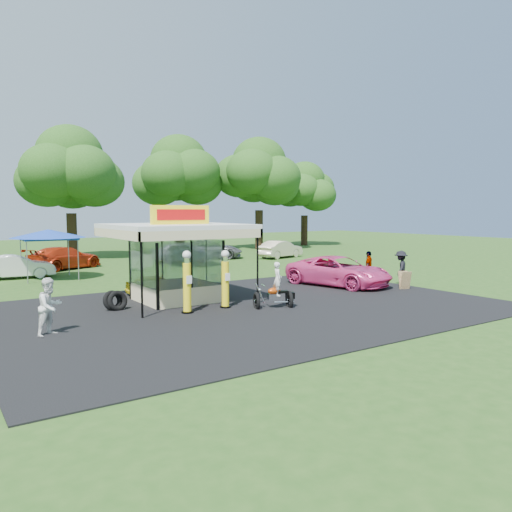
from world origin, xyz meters
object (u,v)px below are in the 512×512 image
object	(u,v)px
gas_station_kiosk	(176,261)
pink_sedan	(339,271)
bg_car_e	(280,249)
gas_pump_left	(187,284)
spectator_west	(50,307)
a_frame_sign	(405,280)
spectator_east_a	(401,268)
motorcycle	(276,290)
spectator_east_b	(369,267)
bg_car_b	(64,258)
tent_west	(48,234)
bg_car_c	(182,252)
bg_car_a	(16,267)
bg_car_d	(209,249)
gas_pump_right	(225,281)
tent_east	(185,230)
kiosk_car	(156,284)

from	to	relation	value
gas_station_kiosk	pink_sedan	world-z (taller)	gas_station_kiosk
bg_car_e	gas_pump_left	bearing A→B (deg)	119.26
gas_station_kiosk	spectator_west	world-z (taller)	gas_station_kiosk
a_frame_sign	bg_car_e	distance (m)	17.89
gas_pump_left	spectator_east_a	distance (m)	12.52
motorcycle	spectator_east_a	distance (m)	9.12
spectator_west	bg_car_e	world-z (taller)	spectator_west
spectator_east_b	bg_car_b	size ratio (longest dim) A/B	0.33
tent_west	pink_sedan	bearing A→B (deg)	-43.21
a_frame_sign	spectator_east_a	size ratio (longest dim) A/B	0.49
pink_sedan	bg_car_c	bearing A→B (deg)	82.75
gas_pump_left	bg_car_a	size ratio (longest dim) A/B	0.58
spectator_west	bg_car_d	world-z (taller)	spectator_west
spectator_east_a	gas_station_kiosk	bearing A→B (deg)	-44.12
a_frame_sign	spectator_west	bearing A→B (deg)	-160.50
gas_station_kiosk	bg_car_b	size ratio (longest dim) A/B	1.02
spectator_east_b	bg_car_c	world-z (taller)	spectator_east_b
tent_west	a_frame_sign	bearing A→B (deg)	-45.28
pink_sedan	tent_west	size ratio (longest dim) A/B	1.37
gas_station_kiosk	gas_pump_right	size ratio (longest dim) A/B	2.28
spectator_east_b	tent_east	bearing A→B (deg)	-100.94
gas_station_kiosk	spectator_east_a	distance (m)	12.02
motorcycle	bg_car_c	world-z (taller)	motorcycle
bg_car_b	bg_car_e	distance (m)	17.14
spectator_west	tent_west	distance (m)	14.25
gas_station_kiosk	gas_pump_right	distance (m)	2.80
pink_sedan	bg_car_a	bearing A→B (deg)	124.23
bg_car_c	bg_car_d	distance (m)	3.53
spectator_east_a	spectator_east_b	size ratio (longest dim) A/B	1.07
gas_pump_right	bg_car_d	size ratio (longest dim) A/B	0.44
bg_car_b	bg_car_d	world-z (taller)	bg_car_b
gas_pump_right	spectator_west	bearing A→B (deg)	-174.34
gas_station_kiosk	motorcycle	world-z (taller)	gas_station_kiosk
bg_car_d	kiosk_car	bearing A→B (deg)	173.10
bg_car_d	gas_pump_right	bearing A→B (deg)	-177.20
a_frame_sign	tent_east	distance (m)	16.46
bg_car_a	gas_pump_right	bearing A→B (deg)	-154.51
spectator_east_a	spectator_west	bearing A→B (deg)	-29.84
gas_station_kiosk	bg_car_a	world-z (taller)	gas_station_kiosk
gas_pump_left	a_frame_sign	bearing A→B (deg)	-3.73
spectator_west	kiosk_car	bearing A→B (deg)	10.50
gas_station_kiosk	gas_pump_right	world-z (taller)	gas_station_kiosk
kiosk_car	bg_car_d	distance (m)	17.95
gas_pump_left	spectator_east_b	bearing A→B (deg)	9.62
motorcycle	bg_car_b	bearing A→B (deg)	121.43
motorcycle	bg_car_a	size ratio (longest dim) A/B	0.47
gas_pump_left	motorcycle	world-z (taller)	gas_pump_left
gas_pump_left	kiosk_car	distance (m)	4.96
gas_pump_left	bg_car_b	distance (m)	18.05
gas_pump_right	kiosk_car	xyz separation A→B (m)	(-0.98, 4.75, -0.66)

